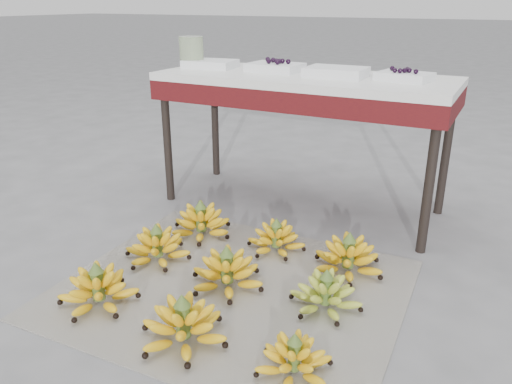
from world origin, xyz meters
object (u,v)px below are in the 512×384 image
at_px(bunch_back_left, 201,223).
at_px(tray_left, 275,67).
at_px(bunch_front_left, 98,290).
at_px(tray_right, 336,72).
at_px(bunch_mid_right, 326,295).
at_px(tray_far_right, 404,76).
at_px(bunch_back_center, 276,239).
at_px(vendor_table, 304,91).
at_px(bunch_mid_left, 158,247).
at_px(bunch_mid_center, 227,273).
at_px(bunch_front_right, 294,360).
at_px(glass_jar, 192,52).
at_px(newspaper_mat, 232,288).
at_px(bunch_back_right, 348,258).
at_px(tray_far_left, 210,64).
at_px(bunch_front_center, 183,326).

xyz_separation_m(bunch_back_left, tray_left, (0.10, 0.58, 0.65)).
distance_m(bunch_front_left, tray_right, 1.43).
relative_size(bunch_mid_right, tray_far_right, 1.10).
distance_m(bunch_back_left, tray_left, 0.88).
bearing_deg(tray_left, bunch_mid_right, -54.56).
bearing_deg(bunch_front_left, bunch_back_center, 48.28).
relative_size(bunch_back_left, vendor_table, 0.25).
height_order(bunch_front_left, tray_left, tray_left).
xyz_separation_m(vendor_table, tray_left, (-0.17, 0.03, 0.10)).
xyz_separation_m(bunch_front_left, vendor_table, (0.28, 1.20, 0.55)).
height_order(bunch_mid_right, tray_left, tray_left).
relative_size(bunch_mid_left, bunch_mid_center, 0.83).
height_order(bunch_front_right, bunch_back_left, bunch_back_left).
distance_m(bunch_front_left, glass_jar, 1.42).
relative_size(newspaper_mat, bunch_front_left, 3.81).
height_order(newspaper_mat, bunch_back_right, bunch_back_right).
height_order(bunch_front_left, bunch_back_right, bunch_back_right).
height_order(tray_right, tray_far_right, tray_far_right).
xyz_separation_m(bunch_mid_right, bunch_back_right, (-0.01, 0.28, 0.01)).
xyz_separation_m(bunch_back_left, bunch_back_center, (0.38, 0.02, -0.01)).
bearing_deg(newspaper_mat, bunch_front_left, -140.16).
height_order(newspaper_mat, vendor_table, vendor_table).
height_order(tray_far_left, tray_left, tray_left).
distance_m(newspaper_mat, bunch_mid_center, 0.07).
height_order(bunch_back_right, tray_far_right, tray_far_right).
distance_m(bunch_front_left, vendor_table, 1.35).
relative_size(bunch_front_left, tray_right, 1.17).
distance_m(bunch_mid_left, bunch_mid_right, 0.75).
distance_m(bunch_front_center, tray_far_right, 1.46).
height_order(bunch_mid_right, bunch_back_right, bunch_back_right).
relative_size(newspaper_mat, bunch_mid_center, 3.46).
distance_m(bunch_back_left, tray_far_left, 0.89).
height_order(bunch_mid_center, bunch_mid_right, bunch_mid_center).
relative_size(newspaper_mat, tray_left, 4.57).
relative_size(bunch_front_right, bunch_mid_left, 0.96).
height_order(bunch_front_right, bunch_mid_left, bunch_mid_left).
relative_size(bunch_mid_right, vendor_table, 0.20).
height_order(bunch_mid_left, bunch_back_left, bunch_back_left).
xyz_separation_m(newspaper_mat, bunch_front_center, (0.02, -0.35, 0.06)).
bearing_deg(bunch_mid_center, bunch_back_left, 153.58).
distance_m(bunch_front_left, bunch_front_center, 0.40).
relative_size(bunch_front_center, vendor_table, 0.25).
bearing_deg(tray_far_left, bunch_back_right, -29.88).
relative_size(bunch_front_right, glass_jar, 1.79).
bearing_deg(vendor_table, bunch_front_center, -84.71).
relative_size(bunch_front_left, bunch_front_center, 0.90).
bearing_deg(bunch_front_left, bunch_back_left, 77.25).
bearing_deg(bunch_front_right, tray_far_right, 73.89).
height_order(bunch_front_center, tray_right, tray_right).
bearing_deg(bunch_back_left, bunch_mid_center, -26.77).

